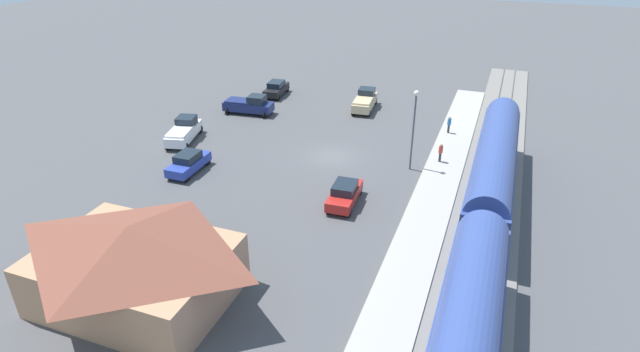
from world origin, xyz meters
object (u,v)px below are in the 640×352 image
pedestrian_on_platform (449,124)px  pickup_tan (365,100)px  light_pole_near_platform (414,120)px  sedan_blue (188,163)px  pickup_white (184,131)px  sedan_red (345,194)px  sedan_black (276,88)px  passenger_train (482,239)px  station_building (134,262)px  pedestrian_waiting_far (441,151)px  pickup_navy (249,105)px

pedestrian_on_platform → pickup_tan: (9.89, -4.40, -0.25)m
light_pole_near_platform → sedan_blue: bearing=22.1°
pickup_white → sedan_red: size_ratio=1.25×
sedan_black → sedan_red: (-15.75, 21.58, 0.00)m
passenger_train → station_building: size_ratio=3.60×
pedestrian_on_platform → sedan_red: bearing=71.4°
pickup_white → light_pole_near_platform: (-21.79, -1.61, 3.49)m
pickup_tan → light_pole_near_platform: 15.70m
station_building → pedestrian_waiting_far: 27.30m
sedan_blue → light_pole_near_platform: 19.38m
pedestrian_on_platform → pickup_tan: bearing=-24.0°
pedestrian_on_platform → pedestrian_waiting_far: bearing=91.9°
pickup_white → sedan_black: bearing=-99.4°
pickup_tan → light_pole_near_platform: (-7.88, 13.12, 3.49)m
pickup_white → pickup_navy: size_ratio=1.03×
sedan_black → station_building: bearing=102.6°
pedestrian_on_platform → sedan_blue: size_ratio=0.38×
station_building → pickup_white: bearing=-62.5°
pedestrian_on_platform → sedan_black: size_ratio=0.37×
pedestrian_waiting_far → sedan_red: bearing=58.6°
sedan_blue → sedan_black: bearing=-85.7°
passenger_train → pickup_white: passenger_train is taller
pickup_white → sedan_red: (-18.31, 5.99, -0.15)m
sedan_black → light_pole_near_platform: size_ratio=0.66×
sedan_blue → passenger_train: bearing=166.1°
pickup_tan → pickup_white: same height
sedan_black → pedestrian_on_platform: bearing=166.1°
pickup_tan → pickup_white: bearing=46.6°
pedestrian_on_platform → light_pole_near_platform: bearing=77.0°
station_building → pedestrian_waiting_far: (-13.45, -23.73, -1.27)m
passenger_train → pedestrian_waiting_far: size_ratio=23.43×
pickup_white → pickup_navy: same height
pedestrian_on_platform → pickup_white: pickup_white is taller
station_building → passenger_train: bearing=-154.2°
sedan_black → pickup_navy: (0.14, 6.69, 0.15)m
sedan_blue → station_building: bearing=113.5°
pickup_tan → light_pole_near_platform: bearing=121.0°
pickup_tan → sedan_black: size_ratio=1.19×
sedan_black → light_pole_near_platform: (-19.23, 13.98, 3.64)m
pedestrian_on_platform → light_pole_near_platform: light_pole_near_platform is taller
pedestrian_on_platform → pickup_tan: size_ratio=0.31×
sedan_black → light_pole_near_platform: bearing=144.0°
passenger_train → sedan_red: (10.28, -5.62, -1.98)m
sedan_red → light_pole_near_platform: light_pole_near_platform is taller
sedan_blue → pedestrian_on_platform: bearing=-141.0°
sedan_blue → sedan_red: bearing=178.3°
sedan_black → pickup_navy: bearing=88.8°
light_pole_near_platform → passenger_train: bearing=117.2°
station_building → pedestrian_waiting_far: size_ratio=6.51×
pickup_tan → light_pole_near_platform: light_pole_near_platform is taller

